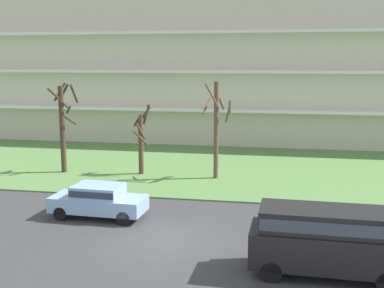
{
  "coord_description": "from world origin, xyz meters",
  "views": [
    {
      "loc": [
        4.41,
        -18.06,
        7.28
      ],
      "look_at": [
        -0.0,
        6.0,
        3.03
      ],
      "focal_mm": 44.96,
      "sensor_mm": 36.0,
      "label": 1
    }
  ],
  "objects": [
    {
      "name": "van_black_near_left",
      "position": [
        6.14,
        -2.0,
        1.4
      ],
      "size": [
        5.26,
        2.16,
        2.36
      ],
      "rotation": [
        0.0,
        0.0,
        -0.03
      ],
      "color": "black",
      "rests_on": "ground"
    },
    {
      "name": "grass_lawn_strip",
      "position": [
        0.0,
        14.0,
        0.04
      ],
      "size": [
        80.0,
        16.0,
        0.08
      ],
      "primitive_type": "cube",
      "color": "#547F42",
      "rests_on": "ground"
    },
    {
      "name": "apartment_building",
      "position": [
        0.0,
        28.97,
        6.39
      ],
      "size": [
        54.08,
        14.88,
        12.78
      ],
      "color": "beige",
      "rests_on": "ground"
    },
    {
      "name": "ground",
      "position": [
        0.0,
        0.0,
        0.0
      ],
      "size": [
        160.0,
        160.0,
        0.0
      ],
      "primitive_type": "plane",
      "color": "#38383A"
    },
    {
      "name": "tree_left",
      "position": [
        -4.23,
        11.11,
        2.31
      ],
      "size": [
        1.17,
        1.33,
        4.63
      ],
      "color": "#4C3828",
      "rests_on": "ground"
    },
    {
      "name": "tree_far_left",
      "position": [
        -9.31,
        10.67,
        3.31
      ],
      "size": [
        1.68,
        1.84,
        5.9
      ],
      "color": "#423023",
      "rests_on": "ground"
    },
    {
      "name": "tree_center",
      "position": [
        0.66,
        10.81,
        3.35
      ],
      "size": [
        1.75,
        1.71,
        6.05
      ],
      "color": "brown",
      "rests_on": "ground"
    },
    {
      "name": "sedan_blue_center_left",
      "position": [
        -3.82,
        2.5,
        0.87
      ],
      "size": [
        4.48,
        1.99,
        1.57
      ],
      "rotation": [
        0.0,
        0.0,
        3.1
      ],
      "color": "#8CB2E0",
      "rests_on": "ground"
    }
  ]
}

